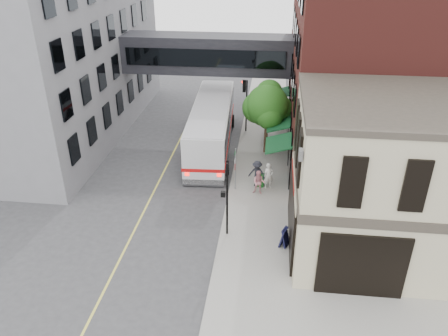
% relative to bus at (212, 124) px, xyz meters
% --- Properties ---
extents(ground, '(120.00, 120.00, 0.00)m').
position_rel_bus_xyz_m(ground, '(2.12, -13.68, -1.98)').
color(ground, '#38383A').
rests_on(ground, ground).
extents(sidewalk_main, '(4.00, 60.00, 0.15)m').
position_rel_bus_xyz_m(sidewalk_main, '(4.12, 0.32, -1.90)').
color(sidewalk_main, gray).
rests_on(sidewalk_main, ground).
extents(corner_building, '(10.19, 8.12, 8.45)m').
position_rel_bus_xyz_m(corner_building, '(11.09, -11.68, 2.23)').
color(corner_building, '#BEB491').
rests_on(corner_building, ground).
extents(brick_building, '(13.76, 18.00, 14.00)m').
position_rel_bus_xyz_m(brick_building, '(12.10, 1.31, 5.01)').
color(brick_building, '#58201B').
rests_on(brick_building, ground).
extents(opposite_building, '(14.00, 24.00, 14.00)m').
position_rel_bus_xyz_m(opposite_building, '(-14.88, 2.32, 5.02)').
color(opposite_building, slate).
rests_on(opposite_building, ground).
extents(skyway_bridge, '(14.00, 3.18, 3.00)m').
position_rel_bus_xyz_m(skyway_bridge, '(-0.88, 4.32, 4.52)').
color(skyway_bridge, black).
rests_on(skyway_bridge, ground).
extents(traffic_signal_near, '(0.44, 0.22, 4.60)m').
position_rel_bus_xyz_m(traffic_signal_near, '(2.48, -11.68, 1.00)').
color(traffic_signal_near, black).
rests_on(traffic_signal_near, sidewalk_main).
extents(traffic_signal_far, '(0.53, 0.28, 4.50)m').
position_rel_bus_xyz_m(traffic_signal_far, '(2.38, 3.32, 1.36)').
color(traffic_signal_far, black).
rests_on(traffic_signal_far, sidewalk_main).
extents(street_sign_pole, '(0.08, 0.75, 3.00)m').
position_rel_bus_xyz_m(street_sign_pole, '(2.51, -6.68, -0.05)').
color(street_sign_pole, gray).
rests_on(street_sign_pole, sidewalk_main).
extents(street_tree, '(3.80, 3.20, 5.60)m').
position_rel_bus_xyz_m(street_tree, '(4.31, -0.46, 1.93)').
color(street_tree, '#382619').
rests_on(street_tree, sidewalk_main).
extents(lane_marking, '(0.12, 40.00, 0.01)m').
position_rel_bus_xyz_m(lane_marking, '(-2.88, -3.68, -1.97)').
color(lane_marking, '#D8CC4C').
rests_on(lane_marking, ground).
extents(bus, '(3.71, 13.25, 3.53)m').
position_rel_bus_xyz_m(bus, '(0.00, 0.00, 0.00)').
color(bus, silver).
rests_on(bus, ground).
extents(pedestrian_a, '(0.77, 0.65, 1.80)m').
position_rel_bus_xyz_m(pedestrian_a, '(4.69, -6.25, -0.93)').
color(pedestrian_a, white).
rests_on(pedestrian_a, sidewalk_main).
extents(pedestrian_b, '(0.87, 0.71, 1.64)m').
position_rel_bus_xyz_m(pedestrian_b, '(4.09, -7.08, -1.01)').
color(pedestrian_b, pink).
rests_on(pedestrian_b, sidewalk_main).
extents(pedestrian_c, '(1.37, 1.07, 1.86)m').
position_rel_bus_xyz_m(pedestrian_c, '(3.91, -6.10, -0.90)').
color(pedestrian_c, '#202128').
rests_on(pedestrian_c, sidewalk_main).
extents(newspaper_box, '(0.52, 0.48, 0.92)m').
position_rel_bus_xyz_m(newspaper_box, '(4.16, -6.08, -1.37)').
color(newspaper_box, '#155E1D').
rests_on(newspaper_box, sidewalk_main).
extents(sandwich_board, '(0.60, 0.72, 1.11)m').
position_rel_bus_xyz_m(sandwich_board, '(5.72, -12.41, -1.27)').
color(sandwich_board, black).
rests_on(sandwich_board, sidewalk_main).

